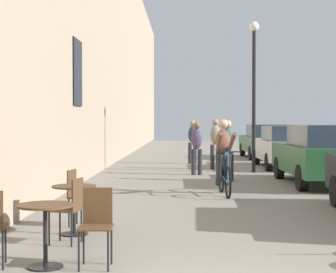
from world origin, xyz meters
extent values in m
cube|color=tan|center=(-3.45, 14.00, 4.90)|extent=(0.50, 68.00, 9.79)
cube|color=black|center=(-3.18, 9.60, 2.91)|extent=(0.04, 1.10, 1.70)
cylinder|color=black|center=(-2.03, 1.55, 0.01)|extent=(0.40, 0.40, 0.02)
cylinder|color=black|center=(-2.03, 1.55, 0.36)|extent=(0.05, 0.05, 0.67)
cylinder|color=#4C331E|center=(-2.03, 1.55, 0.71)|extent=(0.64, 0.64, 0.02)
cylinder|color=black|center=(-1.30, 1.39, 0.23)|extent=(0.02, 0.02, 0.45)
cylinder|color=black|center=(-1.62, 1.39, 0.23)|extent=(0.02, 0.02, 0.45)
cylinder|color=black|center=(-1.30, 1.71, 0.23)|extent=(0.02, 0.02, 0.45)
cylinder|color=black|center=(-1.63, 1.71, 0.23)|extent=(0.02, 0.02, 0.45)
cube|color=#4C331E|center=(-1.46, 1.55, 0.46)|extent=(0.38, 0.38, 0.02)
cube|color=#4C331E|center=(-1.47, 1.73, 0.68)|extent=(0.34, 0.02, 0.42)
cylinder|color=black|center=(-2.55, 1.74, 0.23)|extent=(0.02, 0.02, 0.45)
cylinder|color=black|center=(-2.48, 1.43, 0.23)|extent=(0.02, 0.02, 0.45)
cylinder|color=black|center=(-2.07, 3.40, 0.01)|extent=(0.40, 0.40, 0.02)
cylinder|color=black|center=(-2.07, 3.40, 0.36)|extent=(0.05, 0.05, 0.67)
cylinder|color=#4C331E|center=(-2.07, 3.40, 0.71)|extent=(0.64, 0.64, 0.02)
cylinder|color=black|center=(-1.88, 4.20, 0.23)|extent=(0.02, 0.02, 0.45)
cylinder|color=black|center=(-1.94, 3.88, 0.23)|extent=(0.02, 0.02, 0.45)
cylinder|color=black|center=(-2.19, 4.26, 0.23)|extent=(0.02, 0.02, 0.45)
cylinder|color=black|center=(-2.26, 3.95, 0.23)|extent=(0.02, 0.02, 0.45)
cube|color=#4C331E|center=(-2.07, 4.07, 0.46)|extent=(0.45, 0.45, 0.02)
cube|color=#4C331E|center=(-2.24, 4.11, 0.68)|extent=(0.09, 0.34, 0.42)
cylinder|color=black|center=(-2.26, 2.67, 0.23)|extent=(0.02, 0.02, 0.45)
cylinder|color=black|center=(-2.19, 2.99, 0.23)|extent=(0.02, 0.02, 0.45)
cylinder|color=black|center=(-1.95, 2.60, 0.23)|extent=(0.02, 0.02, 0.45)
cylinder|color=black|center=(-1.87, 2.91, 0.23)|extent=(0.02, 0.02, 0.45)
cube|color=#4C331E|center=(-2.07, 2.79, 0.46)|extent=(0.46, 0.46, 0.02)
cube|color=#4C331E|center=(-1.89, 2.75, 0.68)|extent=(0.10, 0.34, 0.42)
torus|color=black|center=(0.50, 7.37, 0.33)|extent=(0.10, 0.71, 0.71)
torus|color=black|center=(0.43, 8.42, 0.33)|extent=(0.10, 0.71, 0.71)
cylinder|color=#286084|center=(0.43, 8.33, 0.61)|extent=(0.05, 0.22, 0.58)
cylinder|color=#286084|center=(0.47, 7.83, 0.95)|extent=(0.10, 0.82, 0.14)
cylinder|color=#286084|center=(0.50, 7.40, 0.67)|extent=(0.04, 0.09, 0.67)
cylinder|color=#286084|center=(0.46, 7.92, 0.37)|extent=(0.11, 1.00, 0.12)
cylinder|color=black|center=(0.50, 7.42, 1.00)|extent=(0.52, 0.07, 0.03)
ellipsoid|color=black|center=(0.44, 8.24, 0.93)|extent=(0.12, 0.24, 0.06)
ellipsoid|color=brown|center=(0.44, 8.16, 1.21)|extent=(0.36, 0.37, 0.59)
sphere|color=tan|center=(0.45, 8.12, 1.60)|extent=(0.22, 0.22, 0.22)
cylinder|color=#26262D|center=(0.55, 8.09, 0.55)|extent=(0.16, 0.40, 0.75)
cylinder|color=#26262D|center=(0.35, 8.08, 0.55)|extent=(0.16, 0.40, 0.75)
cylinder|color=brown|center=(0.61, 7.78, 1.20)|extent=(0.16, 0.75, 0.48)
cylinder|color=brown|center=(0.33, 7.76, 1.20)|extent=(0.13, 0.75, 0.48)
cylinder|color=#26262D|center=(0.86, 10.81, 0.41)|extent=(0.14, 0.14, 0.83)
cylinder|color=#26262D|center=(0.66, 10.78, 0.41)|extent=(0.14, 0.14, 0.83)
ellipsoid|color=#38564C|center=(0.76, 10.80, 1.16)|extent=(0.37, 0.29, 0.66)
sphere|color=tan|center=(0.76, 10.80, 1.58)|extent=(0.22, 0.22, 0.22)
cylinder|color=#26262D|center=(-0.15, 12.65, 0.40)|extent=(0.14, 0.14, 0.80)
cylinder|color=#26262D|center=(0.05, 12.65, 0.40)|extent=(0.14, 0.14, 0.80)
ellipsoid|color=#4C3D5B|center=(-0.05, 12.65, 1.12)|extent=(0.35, 0.25, 0.64)
sphere|color=brown|center=(-0.05, 12.65, 1.54)|extent=(0.22, 0.22, 0.22)
cylinder|color=#26262D|center=(0.74, 14.69, 0.43)|extent=(0.14, 0.14, 0.86)
cylinder|color=#26262D|center=(0.54, 14.68, 0.43)|extent=(0.14, 0.14, 0.86)
ellipsoid|color=gray|center=(0.64, 14.69, 1.20)|extent=(0.35, 0.26, 0.68)
sphere|color=#A57A5B|center=(0.64, 14.69, 1.64)|extent=(0.22, 0.22, 0.22)
cylinder|color=#26262D|center=(-0.20, 17.16, 0.42)|extent=(0.14, 0.14, 0.83)
cylinder|color=#26262D|center=(0.00, 17.16, 0.42)|extent=(0.14, 0.14, 0.83)
ellipsoid|color=#2D3342|center=(-0.10, 17.16, 1.16)|extent=(0.34, 0.24, 0.66)
sphere|color=#A57A5B|center=(-0.10, 17.16, 1.59)|extent=(0.22, 0.22, 0.22)
cylinder|color=black|center=(1.83, 13.58, 2.30)|extent=(0.12, 0.12, 4.60)
sphere|color=silver|center=(1.83, 13.58, 4.74)|extent=(0.32, 0.32, 0.32)
cube|color=#23512D|center=(3.16, 10.11, 0.68)|extent=(1.89, 4.44, 0.72)
cube|color=#283342|center=(3.17, 9.58, 1.30)|extent=(1.57, 2.41, 0.53)
cylinder|color=black|center=(2.31, 11.56, 0.32)|extent=(0.21, 0.64, 0.64)
cylinder|color=black|center=(3.97, 11.58, 0.32)|extent=(0.21, 0.64, 0.64)
cylinder|color=black|center=(2.35, 8.65, 0.32)|extent=(0.21, 0.64, 0.64)
cube|color=#B7B7BC|center=(3.17, 15.45, 0.65)|extent=(1.81, 4.26, 0.69)
cube|color=#283342|center=(3.18, 14.94, 1.25)|extent=(1.50, 2.31, 0.51)
cylinder|color=black|center=(2.35, 16.84, 0.31)|extent=(0.21, 0.61, 0.61)
cylinder|color=black|center=(3.95, 16.86, 0.31)|extent=(0.21, 0.61, 0.61)
cylinder|color=black|center=(2.39, 14.04, 0.31)|extent=(0.21, 0.61, 0.61)
cylinder|color=black|center=(3.99, 14.07, 0.31)|extent=(0.21, 0.61, 0.61)
cube|color=#23512D|center=(3.23, 20.80, 0.66)|extent=(1.90, 4.34, 0.70)
cube|color=#283342|center=(3.25, 20.29, 1.27)|extent=(1.56, 2.36, 0.52)
cylinder|color=black|center=(2.38, 22.20, 0.31)|extent=(0.22, 0.62, 0.62)
cylinder|color=black|center=(4.00, 22.24, 0.31)|extent=(0.22, 0.62, 0.62)
cylinder|color=black|center=(2.47, 19.37, 0.31)|extent=(0.22, 0.62, 0.62)
cylinder|color=black|center=(4.08, 19.41, 0.31)|extent=(0.22, 0.62, 0.62)
camera|label=1|loc=(-0.48, -4.70, 1.65)|focal=59.85mm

